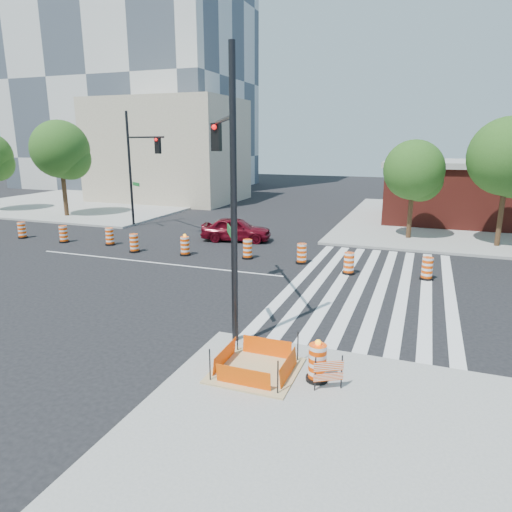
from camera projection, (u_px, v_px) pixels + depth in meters
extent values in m
plane|color=black|center=(153.00, 263.00, 23.38)|extent=(120.00, 120.00, 0.00)
cube|color=gray|center=(498.00, 224.00, 33.60)|extent=(22.00, 22.00, 0.15)
cube|color=gray|center=(98.00, 201.00, 45.79)|extent=(22.00, 22.00, 0.15)
cube|color=silver|center=(300.00, 278.00, 20.74)|extent=(0.45, 13.50, 0.01)
cube|color=silver|center=(320.00, 280.00, 20.43)|extent=(0.45, 13.50, 0.01)
cube|color=silver|center=(340.00, 282.00, 20.13)|extent=(0.45, 13.50, 0.01)
cube|color=silver|center=(360.00, 285.00, 19.83)|extent=(0.45, 13.50, 0.01)
cube|color=silver|center=(382.00, 287.00, 19.52)|extent=(0.45, 13.50, 0.01)
cube|color=silver|center=(404.00, 289.00, 19.22)|extent=(0.45, 13.50, 0.01)
cube|color=silver|center=(426.00, 292.00, 18.91)|extent=(0.45, 13.50, 0.01)
cube|color=silver|center=(450.00, 294.00, 18.61)|extent=(0.45, 13.50, 0.01)
cube|color=silver|center=(153.00, 262.00, 23.38)|extent=(14.00, 0.12, 0.01)
cube|color=tan|center=(256.00, 370.00, 12.12)|extent=(2.20, 2.20, 0.05)
cube|color=#F14F04|center=(243.00, 378.00, 11.24)|extent=(1.44, 0.02, 0.55)
cube|color=#F14F04|center=(267.00, 348.00, 12.88)|extent=(1.44, 0.02, 0.55)
cube|color=#F14F04|center=(225.00, 356.00, 12.37)|extent=(0.02, 1.44, 0.55)
cube|color=#F14F04|center=(288.00, 368.00, 11.76)|extent=(0.02, 1.44, 0.55)
cylinder|color=black|center=(210.00, 365.00, 11.51)|extent=(0.04, 0.04, 0.90)
cylinder|color=black|center=(278.00, 378.00, 10.90)|extent=(0.04, 0.04, 0.90)
cylinder|color=black|center=(237.00, 337.00, 13.14)|extent=(0.04, 0.04, 0.90)
cylinder|color=black|center=(298.00, 347.00, 12.53)|extent=(0.04, 0.04, 0.90)
cube|color=beige|center=(129.00, 4.00, 56.77)|extent=(28.00, 18.00, 45.00)
cube|color=maroon|center=(502.00, 197.00, 33.10)|extent=(16.00, 8.00, 4.20)
cube|color=gray|center=(506.00, 164.00, 32.53)|extent=(16.50, 8.50, 0.40)
cube|color=tan|center=(169.00, 151.00, 46.17)|extent=(14.00, 10.00, 10.00)
imported|color=#590713|center=(236.00, 229.00, 28.22)|extent=(4.54, 2.51, 1.46)
cylinder|color=black|center=(234.00, 202.00, 12.97)|extent=(0.19, 0.19, 8.51)
cylinder|color=black|center=(222.00, 121.00, 15.43)|extent=(3.31, 5.59, 0.13)
cube|color=black|center=(216.00, 137.00, 17.70)|extent=(0.34, 0.30, 1.06)
sphere|color=#FF0C0C|center=(214.00, 127.00, 17.44)|extent=(0.19, 0.19, 0.19)
cube|color=#0C591E|center=(230.00, 231.00, 14.25)|extent=(0.68, 1.13, 0.27)
cylinder|color=black|center=(130.00, 169.00, 32.22)|extent=(0.18, 0.18, 7.88)
cylinder|color=black|center=(144.00, 137.00, 29.35)|extent=(4.97, 3.41, 0.12)
cube|color=black|center=(158.00, 145.00, 27.84)|extent=(0.32, 0.28, 0.99)
sphere|color=#FF0C0C|center=(156.00, 140.00, 27.59)|extent=(0.18, 0.18, 0.18)
cube|color=#0C591E|center=(136.00, 184.00, 31.68)|extent=(1.00, 0.69, 0.25)
cylinder|color=black|center=(317.00, 378.00, 11.67)|extent=(0.57, 0.57, 0.10)
cylinder|color=#FF4905|center=(317.00, 361.00, 11.55)|extent=(0.46, 0.46, 0.91)
sphere|color=#FF990C|center=(318.00, 342.00, 11.42)|extent=(0.15, 0.15, 0.15)
cube|color=#FF4905|center=(329.00, 366.00, 11.10)|extent=(0.67, 0.41, 0.25)
cube|color=#FF4905|center=(328.00, 377.00, 11.17)|extent=(0.67, 0.41, 0.19)
cylinder|color=black|center=(315.00, 374.00, 11.09)|extent=(0.04, 0.04, 0.89)
cylinder|color=black|center=(342.00, 372.00, 11.19)|extent=(0.04, 0.04, 0.89)
cylinder|color=#382314|center=(64.00, 188.00, 36.42)|extent=(0.35, 0.35, 4.78)
sphere|color=#1E4212|center=(60.00, 149.00, 35.68)|extent=(4.48, 4.48, 4.48)
sphere|color=#1E4212|center=(70.00, 159.00, 35.98)|extent=(3.29, 3.29, 3.29)
sphere|color=#1E4212|center=(54.00, 155.00, 35.74)|extent=(2.99, 2.99, 2.99)
cylinder|color=#382314|center=(410.00, 209.00, 28.17)|extent=(0.29, 0.29, 3.85)
sphere|color=#1E4212|center=(414.00, 170.00, 27.57)|extent=(3.61, 3.61, 3.61)
sphere|color=#1E4212|center=(421.00, 180.00, 27.82)|extent=(2.65, 2.65, 2.65)
sphere|color=#1E4212|center=(407.00, 176.00, 27.62)|extent=(2.41, 2.41, 2.41)
cylinder|color=#382314|center=(502.00, 208.00, 25.92)|extent=(0.28, 0.28, 4.64)
sphere|color=#1E4212|center=(509.00, 156.00, 25.20)|extent=(4.35, 4.35, 4.35)
sphere|color=#1E4212|center=(501.00, 164.00, 25.27)|extent=(2.90, 2.90, 2.90)
cylinder|color=black|center=(23.00, 237.00, 29.17)|extent=(0.60, 0.60, 0.10)
cylinder|color=#FF4905|center=(22.00, 230.00, 29.05)|extent=(0.48, 0.48, 0.95)
cylinder|color=black|center=(64.00, 242.00, 27.95)|extent=(0.60, 0.60, 0.10)
cylinder|color=#FF4905|center=(63.00, 234.00, 27.83)|extent=(0.48, 0.48, 0.95)
cylinder|color=black|center=(110.00, 244.00, 27.28)|extent=(0.60, 0.60, 0.10)
cylinder|color=#FF4905|center=(110.00, 236.00, 27.15)|extent=(0.48, 0.48, 0.95)
cylinder|color=black|center=(135.00, 251.00, 25.56)|extent=(0.60, 0.60, 0.10)
cylinder|color=#FF4905|center=(134.00, 242.00, 25.44)|extent=(0.48, 0.48, 0.95)
cylinder|color=black|center=(185.00, 254.00, 24.87)|extent=(0.60, 0.60, 0.10)
cylinder|color=#FF4905|center=(185.00, 245.00, 24.74)|extent=(0.48, 0.48, 0.95)
sphere|color=#FF990C|center=(185.00, 235.00, 24.60)|extent=(0.16, 0.16, 0.16)
cylinder|color=black|center=(248.00, 258.00, 24.17)|extent=(0.60, 0.60, 0.10)
cylinder|color=#FF4905|center=(248.00, 248.00, 24.05)|extent=(0.48, 0.48, 0.95)
cylinder|color=black|center=(301.00, 262.00, 23.23)|extent=(0.60, 0.60, 0.10)
cylinder|color=#FF4905|center=(302.00, 253.00, 23.11)|extent=(0.48, 0.48, 0.95)
cylinder|color=black|center=(348.00, 273.00, 21.40)|extent=(0.60, 0.60, 0.10)
cylinder|color=#FF4905|center=(349.00, 263.00, 21.28)|extent=(0.48, 0.48, 0.95)
cylinder|color=black|center=(426.00, 278.00, 20.55)|extent=(0.60, 0.60, 0.10)
cylinder|color=#FF4905|center=(427.00, 268.00, 20.43)|extent=(0.48, 0.48, 0.95)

